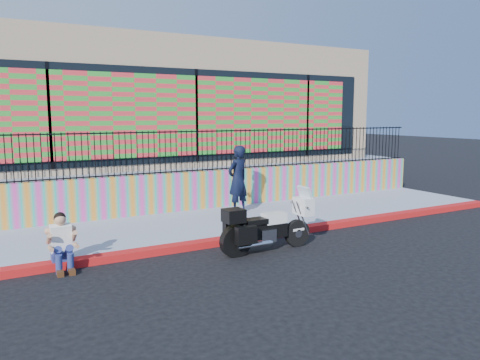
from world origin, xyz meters
TOP-DOWN VIEW (x-y plane):
  - ground at (0.00, 0.00)m, footprint 90.00×90.00m
  - red_curb at (0.00, 0.00)m, footprint 16.00×0.30m
  - sidewalk at (0.00, 1.65)m, footprint 16.00×3.00m
  - mural_wall at (0.00, 3.25)m, footprint 16.00×0.20m
  - metal_fence at (0.00, 3.25)m, footprint 15.80×0.04m
  - elevated_platform at (0.00, 8.35)m, footprint 16.00×10.00m
  - storefront_building at (0.00, 8.13)m, footprint 14.00×8.06m
  - police_motorcycle at (-0.66, -0.94)m, footprint 2.14×0.71m
  - police_officer at (0.36, 2.16)m, footprint 0.80×0.64m
  - seated_man at (-4.63, -0.15)m, footprint 0.54×0.71m

SIDE VIEW (x-z plane):
  - ground at x=0.00m, z-range 0.00..0.00m
  - red_curb at x=0.00m, z-range 0.00..0.15m
  - sidewalk at x=0.00m, z-range 0.00..0.15m
  - seated_man at x=-4.63m, z-range -0.08..0.98m
  - police_motorcycle at x=-0.66m, z-range -0.11..1.22m
  - elevated_platform at x=0.00m, z-range 0.00..1.25m
  - mural_wall at x=0.00m, z-range 0.15..1.25m
  - police_officer at x=0.36m, z-range 0.15..2.04m
  - metal_fence at x=0.00m, z-range 1.25..2.45m
  - storefront_building at x=0.00m, z-range 1.25..5.25m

